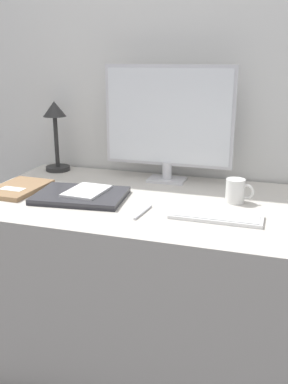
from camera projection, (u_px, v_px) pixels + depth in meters
ground_plane at (126, 372)px, 1.74m from camera, size 10.00×10.00×0.00m
wall_back at (166, 63)px, 1.90m from camera, size 3.60×0.05×2.40m
desk at (137, 278)px, 1.78m from camera, size 1.26×0.75×0.70m
monitor at (168, 120)px, 1.82m from camera, size 0.56×0.11×0.50m
keyboard at (216, 216)px, 1.46m from camera, size 0.32×0.12×0.01m
laptop at (81, 196)px, 1.67m from camera, size 0.37×0.28×0.02m
ereader at (87, 191)px, 1.67m from camera, size 0.15×0.19×0.01m
desk_lamp at (55, 125)px, 2.02m from camera, size 0.12×0.12×0.33m
notebook at (18, 188)px, 1.77m from camera, size 0.19×0.28×0.02m
coffee_mug at (236, 191)px, 1.61m from camera, size 0.11×0.07×0.09m
pen at (143, 212)px, 1.51m from camera, size 0.02×0.15×0.01m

